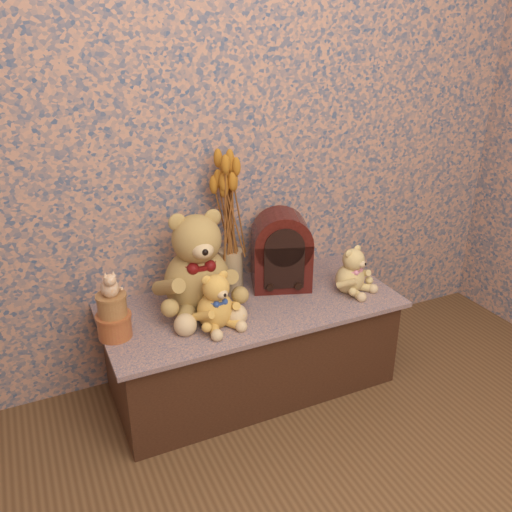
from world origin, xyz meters
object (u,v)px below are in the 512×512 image
(teddy_large, at_px, (196,257))
(teddy_small, at_px, (351,268))
(ceramic_vase, at_px, (231,269))
(cathedral_radio, at_px, (281,250))
(cat_figurine, at_px, (109,282))
(biscuit_tin_lower, at_px, (115,326))
(teddy_medium, at_px, (215,297))

(teddy_large, xyz_separation_m, teddy_small, (0.66, -0.15, -0.12))
(ceramic_vase, bearing_deg, teddy_large, -151.95)
(cathedral_radio, bearing_deg, cat_figurine, -152.34)
(biscuit_tin_lower, relative_size, cat_figurine, 1.16)
(teddy_medium, xyz_separation_m, biscuit_tin_lower, (-0.38, 0.08, -0.08))
(teddy_small, xyz_separation_m, ceramic_vase, (-0.47, 0.25, -0.02))
(teddy_medium, xyz_separation_m, ceramic_vase, (0.18, 0.27, -0.03))
(ceramic_vase, bearing_deg, biscuit_tin_lower, -161.00)
(cathedral_radio, xyz_separation_m, biscuit_tin_lower, (-0.77, -0.12, -0.13))
(biscuit_tin_lower, bearing_deg, cathedral_radio, 8.56)
(ceramic_vase, height_order, biscuit_tin_lower, ceramic_vase)
(teddy_small, xyz_separation_m, cat_figurine, (-1.02, 0.06, 0.12))
(teddy_medium, height_order, teddy_small, teddy_medium)
(teddy_medium, relative_size, cat_figurine, 2.22)
(cathedral_radio, relative_size, cat_figurine, 3.19)
(ceramic_vase, height_order, cat_figurine, cat_figurine)
(ceramic_vase, xyz_separation_m, cat_figurine, (-0.56, -0.19, 0.14))
(cat_figurine, bearing_deg, teddy_large, 13.60)
(teddy_small, xyz_separation_m, biscuit_tin_lower, (-1.02, 0.06, -0.07))
(teddy_large, distance_m, teddy_medium, 0.20)
(biscuit_tin_lower, bearing_deg, teddy_large, 13.78)
(teddy_small, distance_m, ceramic_vase, 0.53)
(cathedral_radio, bearing_deg, biscuit_tin_lower, -152.34)
(ceramic_vase, distance_m, biscuit_tin_lower, 0.59)
(teddy_large, bearing_deg, ceramic_vase, 31.52)
(teddy_large, relative_size, cat_figurine, 4.15)
(teddy_medium, height_order, cathedral_radio, cathedral_radio)
(biscuit_tin_lower, bearing_deg, teddy_small, -3.13)
(teddy_medium, xyz_separation_m, cathedral_radio, (0.39, 0.19, 0.05))
(teddy_large, height_order, ceramic_vase, teddy_large)
(cathedral_radio, distance_m, ceramic_vase, 0.24)
(teddy_medium, bearing_deg, ceramic_vase, 45.79)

